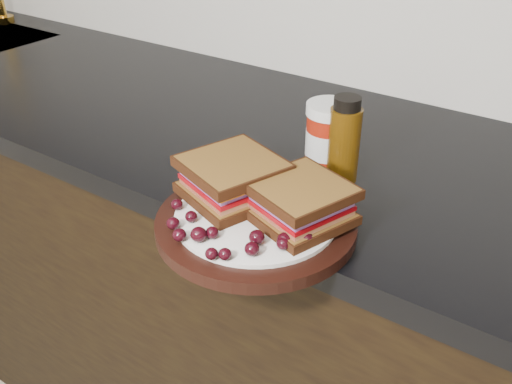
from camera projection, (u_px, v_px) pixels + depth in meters
base_cabinets at (248, 308)px, 1.34m from camera, size 3.96×0.58×0.86m
countertop at (247, 135)px, 1.11m from camera, size 3.98×0.60×0.04m
plate at (256, 223)px, 0.79m from camera, size 0.28×0.28×0.02m
sandwich_left at (233, 179)px, 0.81m from camera, size 0.16×0.16×0.06m
sandwich_right at (300, 202)px, 0.76m from camera, size 0.15×0.15×0.05m
grape_0 at (177, 204)px, 0.79m from camera, size 0.02×0.02×0.02m
grape_1 at (191, 217)px, 0.77m from camera, size 0.02×0.02×0.02m
grape_2 at (173, 223)px, 0.75m from camera, size 0.02×0.02×0.02m
grape_3 at (179, 235)px, 0.73m from camera, size 0.02×0.02×0.02m
grape_4 at (199, 234)px, 0.73m from camera, size 0.02×0.02×0.02m
grape_5 at (212, 233)px, 0.73m from camera, size 0.02×0.02×0.02m
grape_6 at (212, 254)px, 0.70m from camera, size 0.02×0.02×0.02m
grape_7 at (225, 254)px, 0.70m from camera, size 0.02×0.02×0.02m
grape_8 at (252, 249)px, 0.70m from camera, size 0.02×0.02×0.02m
grape_9 at (257, 237)px, 0.72m from camera, size 0.02×0.02×0.02m
grape_10 at (283, 243)px, 0.71m from camera, size 0.02×0.02×0.02m
grape_11 at (285, 240)px, 0.72m from camera, size 0.02×0.02×0.02m
grape_12 at (306, 239)px, 0.72m from camera, size 0.02×0.02×0.02m
grape_13 at (318, 224)px, 0.75m from camera, size 0.02×0.02×0.02m
grape_14 at (312, 216)px, 0.77m from camera, size 0.01×0.01×0.01m
grape_15 at (305, 211)px, 0.78m from camera, size 0.02×0.02×0.02m
grape_16 at (253, 184)px, 0.84m from camera, size 0.02×0.02×0.02m
grape_17 at (241, 187)px, 0.83m from camera, size 0.02×0.02×0.02m
grape_18 at (227, 180)px, 0.85m from camera, size 0.02×0.02×0.02m
grape_19 at (220, 185)px, 0.84m from camera, size 0.02×0.02×0.02m
grape_20 at (220, 202)px, 0.80m from camera, size 0.02×0.02×0.02m
grape_21 at (213, 203)px, 0.80m from camera, size 0.01×0.01×0.01m
grape_22 at (236, 186)px, 0.83m from camera, size 0.02×0.02×0.02m
grape_23 at (221, 184)px, 0.84m from camera, size 0.02×0.02×0.02m
grape_24 at (224, 191)px, 0.82m from camera, size 0.02×0.02×0.02m
condiment_jar at (329, 137)px, 0.92m from camera, size 0.10×0.10×0.11m
oil_bottle at (344, 139)px, 0.88m from camera, size 0.07×0.07×0.14m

